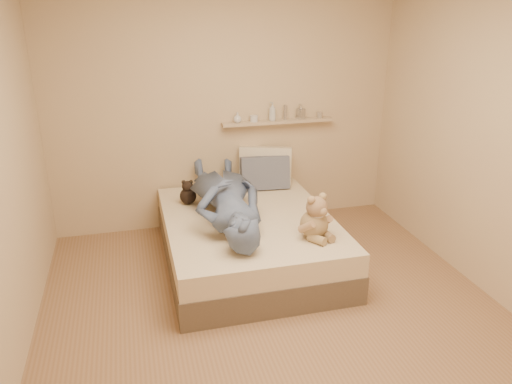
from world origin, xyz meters
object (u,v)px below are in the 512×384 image
object	(u,v)px
bed	(248,239)
teddy_bear	(316,220)
dark_plush	(188,193)
pillow_grey	(265,173)
game_console	(240,231)
wall_shelf	(278,122)
pillow_cream	(266,166)
person	(226,197)

from	to	relation	value
bed	teddy_bear	xyz separation A→B (m)	(0.44, -0.55, 0.39)
dark_plush	pillow_grey	bearing A→B (deg)	15.34
game_console	wall_shelf	distance (m)	1.74
bed	pillow_cream	size ratio (longest dim) A/B	3.45
dark_plush	person	world-z (taller)	person
dark_plush	person	bearing A→B (deg)	-55.61
dark_plush	pillow_cream	xyz separation A→B (m)	(0.88, 0.37, 0.09)
person	dark_plush	bearing A→B (deg)	-54.07
pillow_cream	pillow_grey	size ratio (longest dim) A/B	1.10
person	wall_shelf	world-z (taller)	wall_shelf
pillow_grey	wall_shelf	size ratio (longest dim) A/B	0.42
dark_plush	person	size ratio (longest dim) A/B	0.15
bed	teddy_bear	bearing A→B (deg)	-51.37
pillow_grey	person	size ratio (longest dim) A/B	0.30
teddy_bear	pillow_grey	world-z (taller)	teddy_bear
teddy_bear	person	size ratio (longest dim) A/B	0.23
bed	game_console	world-z (taller)	game_console
person	teddy_bear	bearing A→B (deg)	138.74
person	wall_shelf	distance (m)	1.23
game_console	person	distance (m)	0.61
bed	pillow_grey	xyz separation A→B (m)	(0.35, 0.69, 0.40)
teddy_bear	pillow_cream	xyz separation A→B (m)	(-0.04, 1.38, 0.04)
teddy_bear	person	world-z (taller)	person
teddy_bear	dark_plush	world-z (taller)	teddy_bear
bed	wall_shelf	xyz separation A→B (m)	(0.55, 0.91, 0.88)
teddy_bear	bed	bearing A→B (deg)	128.63
pillow_cream	pillow_grey	world-z (taller)	pillow_cream
wall_shelf	game_console	bearing A→B (deg)	-117.19
bed	teddy_bear	distance (m)	0.80
pillow_grey	person	world-z (taller)	person
pillow_cream	pillow_grey	distance (m)	0.15
pillow_cream	pillow_grey	bearing A→B (deg)	-108.26
wall_shelf	pillow_cream	bearing A→B (deg)	-152.97
game_console	bed	bearing A→B (deg)	69.81
bed	wall_shelf	world-z (taller)	wall_shelf
pillow_grey	person	xyz separation A→B (m)	(-0.55, -0.65, 0.03)
game_console	wall_shelf	world-z (taller)	wall_shelf
pillow_cream	wall_shelf	xyz separation A→B (m)	(0.15, 0.08, 0.45)
bed	dark_plush	distance (m)	0.75
pillow_grey	wall_shelf	world-z (taller)	wall_shelf
bed	dark_plush	xyz separation A→B (m)	(-0.49, 0.46, 0.33)
bed	game_console	size ratio (longest dim) A/B	10.48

